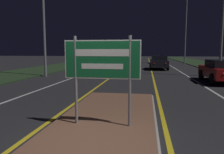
# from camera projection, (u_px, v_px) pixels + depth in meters

# --- Properties ---
(ground_plane) EXTENTS (160.00, 160.00, 0.00)m
(ground_plane) POSITION_uv_depth(u_px,v_px,m) (94.00, 143.00, 4.55)
(ground_plane) COLOR #232326
(median_island) EXTENTS (2.70, 8.31, 0.10)m
(median_island) POSITION_uv_depth(u_px,v_px,m) (103.00, 127.00, 5.43)
(median_island) COLOR #999993
(median_island) RESTS_ON ground_plane
(verge_left) EXTENTS (5.00, 100.00, 0.08)m
(verge_left) POSITION_uv_depth(u_px,v_px,m) (56.00, 67.00, 25.64)
(verge_left) COLOR #23381E
(verge_left) RESTS_ON ground_plane
(centre_line_yellow_left) EXTENTS (0.12, 70.00, 0.01)m
(centre_line_yellow_left) POSITION_uv_depth(u_px,v_px,m) (127.00, 66.00, 29.31)
(centre_line_yellow_left) COLOR gold
(centre_line_yellow_left) RESTS_ON ground_plane
(centre_line_yellow_right) EXTENTS (0.12, 70.00, 0.01)m
(centre_line_yellow_right) POSITION_uv_depth(u_px,v_px,m) (150.00, 66.00, 28.83)
(centre_line_yellow_right) COLOR gold
(centre_line_yellow_right) RESTS_ON ground_plane
(lane_line_white_left) EXTENTS (0.12, 70.00, 0.01)m
(lane_line_white_left) POSITION_uv_depth(u_px,v_px,m) (108.00, 65.00, 29.73)
(lane_line_white_left) COLOR silver
(lane_line_white_left) RESTS_ON ground_plane
(lane_line_white_right) EXTENTS (0.12, 70.00, 0.01)m
(lane_line_white_right) POSITION_uv_depth(u_px,v_px,m) (171.00, 66.00, 28.42)
(lane_line_white_right) COLOR silver
(lane_line_white_right) RESTS_ON ground_plane
(edge_line_white_left) EXTENTS (0.10, 70.00, 0.01)m
(edge_line_white_left) POSITION_uv_depth(u_px,v_px,m) (86.00, 65.00, 30.19)
(edge_line_white_left) COLOR silver
(edge_line_white_left) RESTS_ON ground_plane
(edge_line_white_right) EXTENTS (0.10, 70.00, 0.01)m
(edge_line_white_right) POSITION_uv_depth(u_px,v_px,m) (195.00, 66.00, 27.95)
(edge_line_white_right) COLOR silver
(edge_line_white_right) RESTS_ON ground_plane
(highway_sign) EXTENTS (1.85, 0.07, 2.17)m
(highway_sign) POSITION_uv_depth(u_px,v_px,m) (102.00, 64.00, 5.24)
(highway_sign) COLOR gray
(highway_sign) RESTS_ON median_island
(streetlight_right_far) EXTENTS (0.53, 0.53, 9.90)m
(streetlight_right_far) POSITION_uv_depth(u_px,v_px,m) (186.00, 20.00, 31.64)
(streetlight_right_far) COLOR gray
(streetlight_right_far) RESTS_ON ground_plane
(car_receding_0) EXTENTS (1.88, 4.24, 1.38)m
(car_receding_0) POSITION_uv_depth(u_px,v_px,m) (221.00, 70.00, 13.32)
(car_receding_0) COLOR maroon
(car_receding_0) RESTS_ON ground_plane
(car_receding_1) EXTENTS (1.88, 4.33, 1.45)m
(car_receding_1) POSITION_uv_depth(u_px,v_px,m) (159.00, 62.00, 23.02)
(car_receding_1) COLOR black
(car_receding_1) RESTS_ON ground_plane
(car_receding_2) EXTENTS (1.88, 4.17, 1.37)m
(car_receding_2) POSITION_uv_depth(u_px,v_px,m) (158.00, 59.00, 35.28)
(car_receding_2) COLOR #B7B7BC
(car_receding_2) RESTS_ON ground_plane
(car_approaching_0) EXTENTS (1.94, 4.82, 1.50)m
(car_approaching_0) POSITION_uv_depth(u_px,v_px,m) (106.00, 63.00, 20.41)
(car_approaching_0) COLOR #4C514C
(car_approaching_0) RESTS_ON ground_plane
(car_approaching_1) EXTENTS (2.04, 4.70, 1.42)m
(car_approaching_1) POSITION_uv_depth(u_px,v_px,m) (100.00, 59.00, 32.13)
(car_approaching_1) COLOR maroon
(car_approaching_1) RESTS_ON ground_plane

